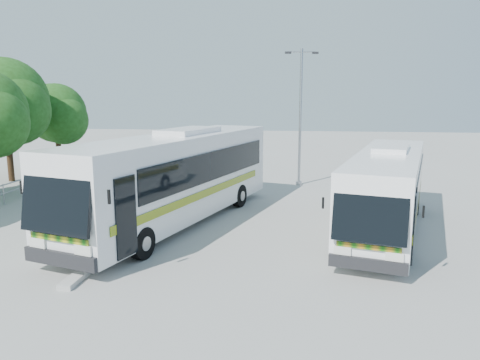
# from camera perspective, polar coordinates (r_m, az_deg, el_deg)

# --- Properties ---
(ground) EXTENTS (100.00, 100.00, 0.00)m
(ground) POSITION_cam_1_polar(r_m,az_deg,el_deg) (18.27, -5.35, -6.14)
(ground) COLOR #9B9B96
(ground) RESTS_ON ground
(kerb_divider) EXTENTS (0.40, 16.00, 0.15)m
(kerb_divider) POSITION_cam_1_polar(r_m,az_deg,el_deg) (20.71, -10.37, -4.06)
(kerb_divider) COLOR #B2B2AD
(kerb_divider) RESTS_ON ground
(railing) EXTENTS (0.06, 22.00, 1.00)m
(railing) POSITION_cam_1_polar(r_m,az_deg,el_deg) (25.64, -25.65, -0.61)
(railing) COLOR gray
(railing) RESTS_ON ground
(tree_far_d) EXTENTS (5.62, 5.30, 7.33)m
(tree_far_d) POSITION_cam_1_polar(r_m,az_deg,el_deg) (31.08, -26.62, 8.65)
(tree_far_d) COLOR #382314
(tree_far_d) RESTS_ON ground
(tree_far_e) EXTENTS (4.54, 4.28, 5.92)m
(tree_far_e) POSITION_cam_1_polar(r_m,az_deg,el_deg) (34.61, -21.40, 7.57)
(tree_far_e) COLOR #382314
(tree_far_e) RESTS_ON ground
(coach_main) EXTENTS (6.08, 13.12, 3.59)m
(coach_main) POSITION_cam_1_polar(r_m,az_deg,el_deg) (18.94, -7.82, 0.51)
(coach_main) COLOR silver
(coach_main) RESTS_ON ground
(coach_adjacent) EXTENTS (4.88, 11.08, 3.02)m
(coach_adjacent) POSITION_cam_1_polar(r_m,az_deg,el_deg) (18.66, 17.49, -1.00)
(coach_adjacent) COLOR white
(coach_adjacent) RESTS_ON ground
(lamppost) EXTENTS (1.87, 0.57, 7.68)m
(lamppost) POSITION_cam_1_polar(r_m,az_deg,el_deg) (26.96, 7.37, 8.33)
(lamppost) COLOR #999CA1
(lamppost) RESTS_ON ground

